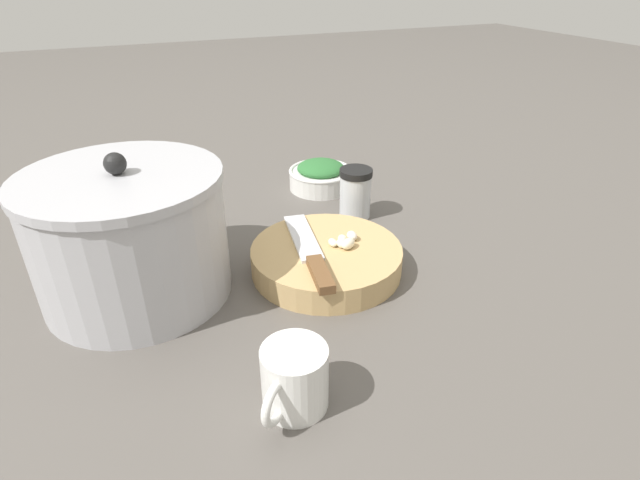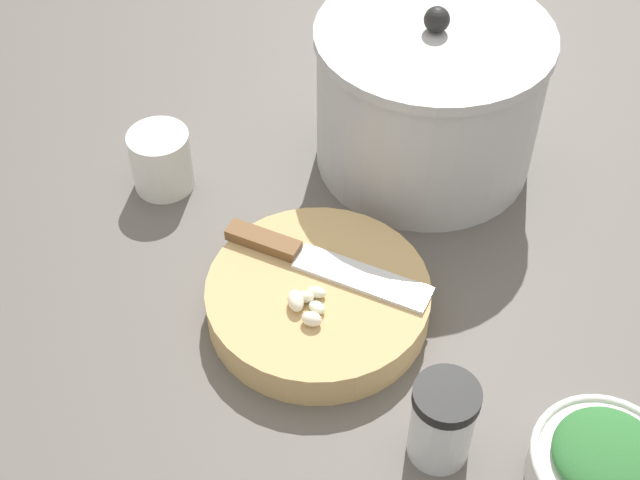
# 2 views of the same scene
# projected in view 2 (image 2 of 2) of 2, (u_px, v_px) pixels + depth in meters

# --- Properties ---
(ground_plane) EXTENTS (5.00, 5.00, 0.00)m
(ground_plane) POSITION_uv_depth(u_px,v_px,m) (312.00, 273.00, 0.95)
(ground_plane) COLOR #56514C
(cutting_board) EXTENTS (0.23, 0.23, 0.04)m
(cutting_board) POSITION_uv_depth(u_px,v_px,m) (318.00, 300.00, 0.90)
(cutting_board) COLOR tan
(cutting_board) RESTS_ON ground_plane
(chef_knife) EXTENTS (0.22, 0.06, 0.01)m
(chef_knife) POSITION_uv_depth(u_px,v_px,m) (313.00, 259.00, 0.91)
(chef_knife) COLOR brown
(chef_knife) RESTS_ON cutting_board
(garlic_cloves) EXTENTS (0.04, 0.05, 0.02)m
(garlic_cloves) POSITION_uv_depth(u_px,v_px,m) (307.00, 304.00, 0.86)
(garlic_cloves) COLOR #EFE5C7
(garlic_cloves) RESTS_ON cutting_board
(herb_bowl) EXTENTS (0.13, 0.13, 0.06)m
(herb_bowl) POSITION_uv_depth(u_px,v_px,m) (604.00, 465.00, 0.77)
(herb_bowl) COLOR silver
(herb_bowl) RESTS_ON ground_plane
(spice_jar) EXTENTS (0.06, 0.06, 0.09)m
(spice_jar) POSITION_uv_depth(u_px,v_px,m) (442.00, 421.00, 0.78)
(spice_jar) COLOR silver
(spice_jar) RESTS_ON ground_plane
(coffee_mug) EXTENTS (0.08, 0.09, 0.07)m
(coffee_mug) POSITION_uv_depth(u_px,v_px,m) (161.00, 159.00, 1.02)
(coffee_mug) COLOR silver
(coffee_mug) RESTS_ON ground_plane
(stock_pot) EXTENTS (0.26, 0.26, 0.21)m
(stock_pot) POSITION_uv_depth(u_px,v_px,m) (428.00, 98.00, 1.02)
(stock_pot) COLOR #B2B2B7
(stock_pot) RESTS_ON ground_plane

